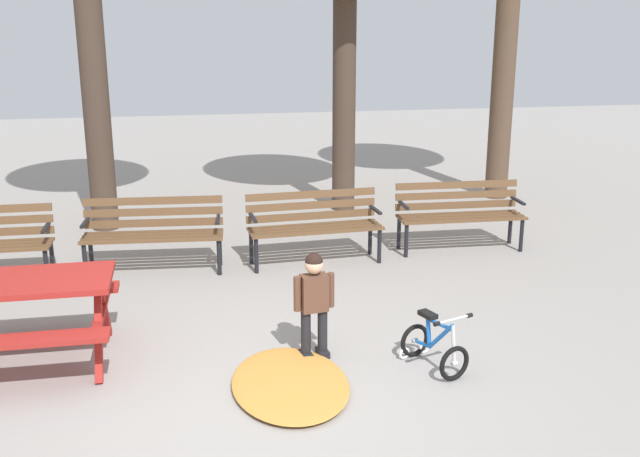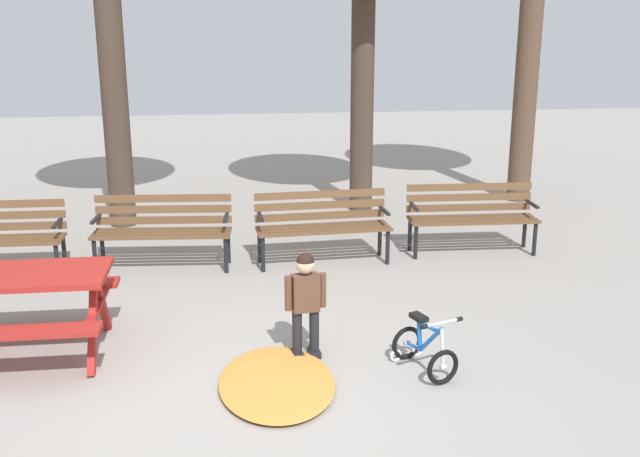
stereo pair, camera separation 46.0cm
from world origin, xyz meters
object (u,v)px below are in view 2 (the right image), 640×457
(park_bench_far_right, at_px, (471,212))
(kids_bicycle, at_px, (424,349))
(park_bench_left, at_px, (163,225))
(child_standing, at_px, (306,298))
(park_bench_right, at_px, (322,221))
(picnic_table, at_px, (1,293))

(park_bench_far_right, distance_m, kids_bicycle, 3.50)
(park_bench_left, relative_size, kids_bicycle, 2.59)
(child_standing, bearing_deg, park_bench_left, 118.06)
(park_bench_left, relative_size, park_bench_far_right, 1.01)
(park_bench_left, height_order, park_bench_far_right, same)
(park_bench_far_right, height_order, kids_bicycle, park_bench_far_right)
(park_bench_far_right, bearing_deg, park_bench_left, -177.79)
(park_bench_right, relative_size, child_standing, 1.70)
(park_bench_left, bearing_deg, park_bench_far_right, 2.21)
(picnic_table, height_order, park_bench_left, park_bench_left)
(park_bench_right, height_order, park_bench_far_right, same)
(park_bench_far_right, distance_m, child_standing, 3.67)
(child_standing, xyz_separation_m, kids_bicycle, (0.95, -0.39, -0.35))
(picnic_table, xyz_separation_m, kids_bicycle, (3.54, -0.73, -0.39))
(park_bench_right, xyz_separation_m, child_standing, (-0.48, -2.61, 0.04))
(picnic_table, distance_m, park_bench_far_right, 5.54)
(park_bench_left, bearing_deg, kids_bicycle, -52.06)
(park_bench_right, relative_size, kids_bicycle, 2.58)
(picnic_table, distance_m, kids_bicycle, 3.63)
(park_bench_far_right, relative_size, kids_bicycle, 2.57)
(park_bench_right, bearing_deg, child_standing, -100.36)
(picnic_table, distance_m, park_bench_left, 2.59)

